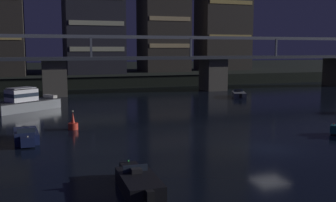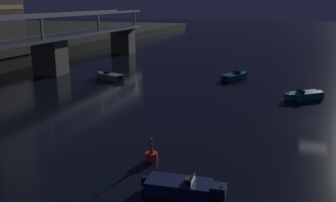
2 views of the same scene
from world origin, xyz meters
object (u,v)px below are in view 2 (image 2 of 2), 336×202
Objects in this scene: speedboat_near_right at (234,76)px; speedboat_mid_right at (182,187)px; channel_buoy at (151,154)px; speedboat_mid_left at (110,76)px; speedboat_mid_center at (305,95)px.

speedboat_near_right is 35.84m from speedboat_mid_right.
speedboat_mid_left is at bearing 32.53° from channel_buoy.
channel_buoy is at bearing 41.68° from speedboat_mid_right.
speedboat_mid_right is at bearing -138.32° from channel_buoy.
speedboat_mid_center is at bearing -132.86° from speedboat_near_right.
speedboat_mid_right is (-35.76, -2.36, 0.00)m from speedboat_near_right.
speedboat_mid_center is 25.23m from channel_buoy.
speedboat_mid_center is (-3.23, -27.48, 0.00)m from speedboat_mid_left.
channel_buoy is at bearing -147.47° from speedboat_mid_left.
channel_buoy is (-31.81, 1.15, 0.06)m from speedboat_near_right.
speedboat_mid_center and speedboat_mid_right have the same top height.
channel_buoy reaches higher than speedboat_mid_right.
speedboat_mid_center is 0.88× the size of speedboat_mid_right.
speedboat_mid_left is 0.97× the size of speedboat_mid_right.
speedboat_mid_center is 27.70m from speedboat_mid_right.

